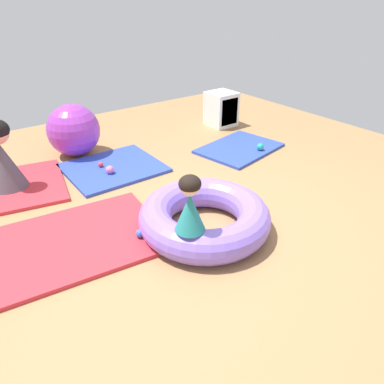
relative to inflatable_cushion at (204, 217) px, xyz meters
name	(u,v)px	position (x,y,z in m)	size (l,w,h in m)	color
ground_plane	(193,224)	(-0.03, 0.14, -0.16)	(8.00, 8.00, 0.00)	#9E7549
gym_mat_far_left	(75,241)	(-1.09, 0.56, -0.14)	(1.58, 1.14, 0.04)	red
gym_mat_near_right	(113,168)	(-0.10, 1.78, -0.14)	(1.17, 1.04, 0.04)	#2D47B7
gym_mat_near_left	(239,148)	(1.67, 1.29, -0.14)	(1.15, 0.84, 0.04)	#2D47B7
gym_mat_far_right	(11,188)	(-1.31, 2.00, -0.14)	(1.17, 1.16, 0.04)	red
inflatable_cushion	(204,217)	(0.00, 0.00, 0.00)	(1.26, 1.26, 0.31)	#8466E0
child_in_teal	(190,204)	(-0.36, -0.26, 0.40)	(0.36, 0.36, 0.50)	teal
adult_seated	(2,156)	(-1.31, 2.00, 0.27)	(0.56, 0.56, 0.81)	#4C4751
play_ball_pink	(110,170)	(-0.22, 1.62, -0.07)	(0.10, 0.10, 0.10)	pink
play_ball_orange	(157,242)	(-0.52, 0.02, -0.07)	(0.08, 0.08, 0.08)	orange
play_ball_teal	(260,147)	(1.83, 1.02, -0.07)	(0.10, 0.10, 0.10)	teal
play_ball_blue	(140,233)	(-0.58, 0.22, -0.07)	(0.08, 0.08, 0.08)	blue
play_ball_red	(101,165)	(-0.24, 1.86, -0.08)	(0.07, 0.07, 0.07)	red
exercise_ball_large	(74,130)	(-0.30, 2.53, 0.20)	(0.72, 0.72, 0.72)	purple
storage_cube	(222,109)	(2.17, 2.26, 0.12)	(0.44, 0.44, 0.56)	white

